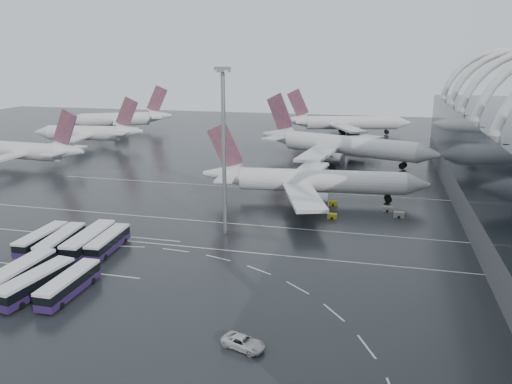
% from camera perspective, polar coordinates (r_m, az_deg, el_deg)
% --- Properties ---
extents(ground, '(420.00, 420.00, 0.00)m').
position_cam_1_polar(ground, '(88.78, -2.63, -6.24)').
color(ground, black).
rests_on(ground, ground).
extents(lane_marking_near, '(120.00, 0.25, 0.01)m').
position_cam_1_polar(lane_marking_near, '(87.00, -3.00, -6.70)').
color(lane_marking_near, silver).
rests_on(lane_marking_near, ground).
extents(lane_marking_mid, '(120.00, 0.25, 0.01)m').
position_cam_1_polar(lane_marking_mid, '(99.62, -0.66, -3.78)').
color(lane_marking_mid, silver).
rests_on(lane_marking_mid, ground).
extents(lane_marking_far, '(120.00, 0.25, 0.01)m').
position_cam_1_polar(lane_marking_far, '(125.73, 2.55, 0.27)').
color(lane_marking_far, silver).
rests_on(lane_marking_far, ground).
extents(bus_bay_line_south, '(28.00, 0.25, 0.01)m').
position_cam_1_polar(bus_bay_line_south, '(85.59, -21.60, -8.21)').
color(bus_bay_line_south, silver).
rests_on(bus_bay_line_south, ground).
extents(bus_bay_line_north, '(28.00, 0.25, 0.01)m').
position_cam_1_polar(bus_bay_line_north, '(97.98, -16.26, -4.75)').
color(bus_bay_line_north, silver).
rests_on(bus_bay_line_north, ground).
extents(airliner_main, '(52.54, 45.83, 17.78)m').
position_cam_1_polar(airliner_main, '(116.35, 6.15, 1.23)').
color(airliner_main, silver).
rests_on(airliner_main, ground).
extents(airliner_gate_b, '(58.18, 51.70, 20.78)m').
position_cam_1_polar(airliner_gate_b, '(160.34, 9.63, 5.26)').
color(airliner_gate_b, silver).
rests_on(airliner_gate_b, ground).
extents(airliner_gate_c, '(53.86, 48.92, 19.36)m').
position_cam_1_polar(airliner_gate_c, '(217.90, 10.10, 7.76)').
color(airliner_gate_c, silver).
rests_on(airliner_gate_c, ground).
extents(jet_remote_west, '(41.17, 33.15, 17.95)m').
position_cam_1_polar(jet_remote_west, '(166.73, -24.61, 4.26)').
color(jet_remote_west, silver).
rests_on(jet_remote_west, ground).
extents(jet_remote_mid, '(42.22, 34.10, 18.36)m').
position_cam_1_polar(jet_remote_mid, '(197.07, -18.39, 6.41)').
color(jet_remote_mid, silver).
rests_on(jet_remote_mid, ground).
extents(jet_remote_far, '(42.76, 35.01, 19.96)m').
position_cam_1_polar(jet_remote_far, '(233.79, -15.03, 8.05)').
color(jet_remote_far, silver).
rests_on(jet_remote_far, ground).
extents(bus_row_near_a, '(3.13, 12.26, 3.00)m').
position_cam_1_polar(bus_row_near_a, '(95.15, -23.31, -4.97)').
color(bus_row_near_a, '#251440').
rests_on(bus_row_near_a, ground).
extents(bus_row_near_b, '(4.34, 13.17, 3.18)m').
position_cam_1_polar(bus_row_near_b, '(92.15, -21.42, -5.35)').
color(bus_row_near_b, '#251440').
rests_on(bus_row_near_b, ground).
extents(bus_row_near_c, '(4.12, 14.15, 3.44)m').
position_cam_1_polar(bus_row_near_c, '(90.69, -18.53, -5.31)').
color(bus_row_near_c, '#251440').
rests_on(bus_row_near_c, ground).
extents(bus_row_near_d, '(3.51, 12.20, 2.97)m').
position_cam_1_polar(bus_row_near_d, '(89.95, -16.54, -5.48)').
color(bus_row_near_d, '#251440').
rests_on(bus_row_near_d, ground).
extents(bus_row_far_a, '(3.40, 13.82, 3.40)m').
position_cam_1_polar(bus_row_far_a, '(81.04, -25.56, -8.56)').
color(bus_row_far_a, '#251440').
rests_on(bus_row_far_a, ground).
extents(bus_row_far_b, '(4.37, 13.18, 3.18)m').
position_cam_1_polar(bus_row_far_b, '(77.73, -23.88, -9.46)').
color(bus_row_far_b, '#251440').
rests_on(bus_row_far_b, ground).
extents(bus_row_far_c, '(3.05, 12.23, 3.00)m').
position_cam_1_polar(bus_row_far_c, '(75.78, -20.59, -9.83)').
color(bus_row_far_c, '#251440').
rests_on(bus_row_far_c, ground).
extents(van_curve_a, '(5.71, 3.87, 1.45)m').
position_cam_1_polar(van_curve_a, '(59.90, -1.44, -16.82)').
color(van_curve_a, silver).
rests_on(van_curve_a, ground).
extents(floodlight_mast, '(2.36, 2.36, 30.76)m').
position_cam_1_polar(floodlight_mast, '(90.27, -3.72, 6.85)').
color(floodlight_mast, gray).
rests_on(floodlight_mast, ground).
extents(gse_cart_belly_a, '(1.91, 1.13, 1.04)m').
position_cam_1_polar(gse_cart_belly_a, '(104.53, 8.70, -2.74)').
color(gse_cart_belly_a, '#B49E18').
rests_on(gse_cart_belly_a, ground).
extents(gse_cart_belly_b, '(2.08, 1.23, 1.14)m').
position_cam_1_polar(gse_cart_belly_b, '(111.69, 14.78, -1.87)').
color(gse_cart_belly_b, slate).
rests_on(gse_cart_belly_b, ground).
extents(gse_cart_belly_d, '(2.17, 1.28, 1.18)m').
position_cam_1_polar(gse_cart_belly_d, '(108.20, 16.01, -2.51)').
color(gse_cart_belly_d, slate).
rests_on(gse_cart_belly_d, ground).
extents(gse_cart_belly_e, '(1.87, 1.11, 1.02)m').
position_cam_1_polar(gse_cart_belly_e, '(113.68, 8.82, -1.27)').
color(gse_cart_belly_e, '#B49E18').
rests_on(gse_cart_belly_e, ground).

